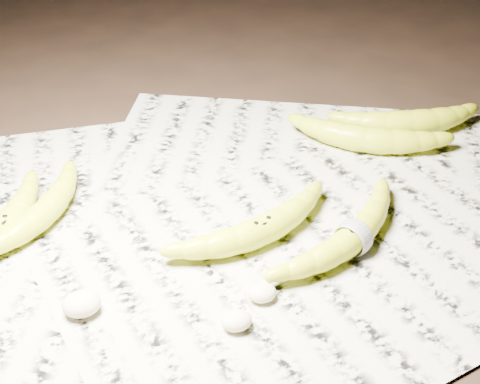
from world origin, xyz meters
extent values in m
plane|color=black|center=(0.00, 0.00, 0.00)|extent=(3.00, 3.00, 0.00)
cube|color=#B0AD97|center=(-0.03, 0.01, 0.00)|extent=(0.90, 0.70, 0.01)
torus|color=white|center=(0.15, -0.05, 0.03)|extent=(0.03, 0.04, 0.04)
ellipsoid|color=beige|center=(-0.16, -0.08, 0.02)|extent=(0.04, 0.03, 0.02)
ellipsoid|color=beige|center=(-0.01, -0.14, 0.02)|extent=(0.03, 0.03, 0.02)
ellipsoid|color=beige|center=(0.02, -0.11, 0.02)|extent=(0.03, 0.03, 0.02)
camera|label=1|loc=(-0.11, -0.60, 0.52)|focal=50.00mm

